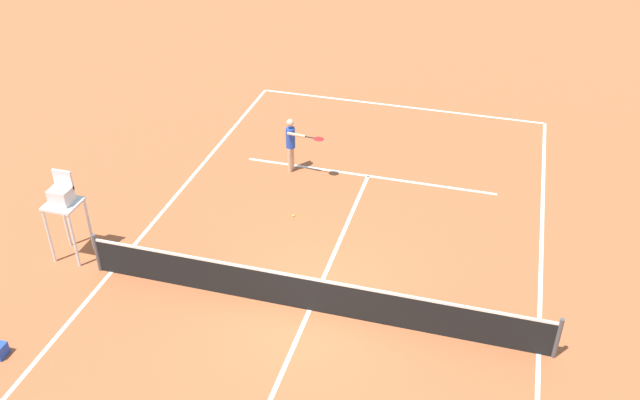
{
  "coord_description": "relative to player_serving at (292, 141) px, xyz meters",
  "views": [
    {
      "loc": [
        -3.54,
        11.62,
        10.91
      ],
      "look_at": [
        0.71,
        -3.38,
        0.8
      ],
      "focal_mm": 39.16,
      "sensor_mm": 36.0,
      "label": 1
    }
  ],
  "objects": [
    {
      "name": "ground_plane",
      "position": [
        -2.3,
        5.93,
        -1.04
      ],
      "size": [
        60.0,
        60.0,
        0.0
      ],
      "primitive_type": "plane",
      "color": "#AD5933"
    },
    {
      "name": "court_lines",
      "position": [
        -2.3,
        5.93,
        -1.04
      ],
      "size": [
        10.36,
        22.86,
        0.01
      ],
      "color": "white",
      "rests_on": "ground"
    },
    {
      "name": "tennis_net",
      "position": [
        -2.3,
        5.93,
        -0.54
      ],
      "size": [
        10.96,
        0.1,
        1.07
      ],
      "color": "#4C4C51",
      "rests_on": "ground"
    },
    {
      "name": "player_serving",
      "position": [
        0.0,
        0.0,
        0.0
      ],
      "size": [
        1.27,
        0.67,
        1.74
      ],
      "rotation": [
        0.0,
        0.0,
        1.47
      ],
      "color": "#D8A884",
      "rests_on": "ground"
    },
    {
      "name": "tennis_ball",
      "position": [
        -0.78,
        2.39,
        -1.01
      ],
      "size": [
        0.07,
        0.07,
        0.07
      ],
      "primitive_type": "sphere",
      "color": "#CCE033",
      "rests_on": "ground"
    },
    {
      "name": "umpire_chair",
      "position": [
        4.07,
        5.57,
        0.57
      ],
      "size": [
        0.8,
        0.8,
        2.41
      ],
      "color": "silver",
      "rests_on": "ground"
    }
  ]
}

